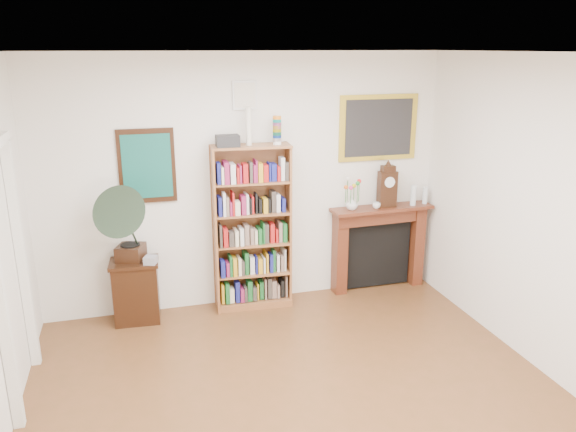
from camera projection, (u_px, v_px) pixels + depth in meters
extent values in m
cube|color=white|center=(324.00, 53.00, 3.48)|extent=(4.50, 5.00, 0.01)
cube|color=white|center=(246.00, 183.00, 6.19)|extent=(4.50, 0.01, 2.80)
cube|color=white|center=(0.00, 303.00, 4.08)|extent=(0.08, 0.08, 2.10)
cube|color=white|center=(21.00, 258.00, 4.95)|extent=(0.08, 0.08, 2.10)
cube|color=black|center=(147.00, 166.00, 5.82)|extent=(0.58, 0.03, 0.78)
cube|color=#135A51|center=(147.00, 166.00, 5.81)|extent=(0.50, 0.01, 0.67)
cube|color=white|center=(245.00, 95.00, 5.90)|extent=(0.26, 0.03, 0.30)
cube|color=silver|center=(245.00, 95.00, 5.88)|extent=(0.22, 0.01, 0.26)
cube|color=gold|center=(378.00, 128.00, 6.42)|extent=(0.95, 0.03, 0.75)
cube|color=#262628|center=(379.00, 128.00, 6.40)|extent=(0.82, 0.01, 0.65)
cube|color=brown|center=(215.00, 231.00, 6.07)|extent=(0.05, 0.30, 1.84)
cube|color=brown|center=(288.00, 225.00, 6.28)|extent=(0.05, 0.30, 1.84)
cube|color=brown|center=(251.00, 146.00, 5.91)|extent=(0.87, 0.36, 0.02)
cube|color=brown|center=(254.00, 301.00, 6.43)|extent=(0.87, 0.36, 0.08)
cube|color=brown|center=(250.00, 224.00, 6.31)|extent=(0.85, 0.08, 1.84)
cube|color=brown|center=(253.00, 272.00, 6.33)|extent=(0.82, 0.34, 0.02)
cube|color=brown|center=(253.00, 243.00, 6.23)|extent=(0.82, 0.34, 0.02)
cube|color=brown|center=(252.00, 213.00, 6.13)|extent=(0.82, 0.34, 0.02)
cube|color=brown|center=(252.00, 182.00, 6.03)|extent=(0.82, 0.34, 0.02)
cube|color=black|center=(136.00, 291.00, 5.98)|extent=(0.53, 0.40, 0.68)
cube|color=#492311|center=(340.00, 253.00, 6.63)|extent=(0.14, 0.19, 1.00)
cube|color=#492311|center=(416.00, 245.00, 6.89)|extent=(0.14, 0.19, 1.00)
cube|color=#492311|center=(380.00, 216.00, 6.64)|extent=(1.14, 0.22, 0.16)
cube|color=#492311|center=(382.00, 208.00, 6.58)|extent=(1.24, 0.34, 0.04)
cube|color=black|center=(376.00, 254.00, 6.84)|extent=(0.83, 0.09, 0.80)
cube|color=black|center=(131.00, 252.00, 5.89)|extent=(0.34, 0.34, 0.16)
cylinder|color=black|center=(130.00, 245.00, 5.87)|extent=(0.26, 0.26, 0.01)
cone|color=#2E4232|center=(127.00, 216.00, 5.62)|extent=(0.73, 0.80, 0.68)
cube|color=silver|center=(151.00, 260.00, 5.80)|extent=(0.16, 0.16, 0.08)
cube|color=black|center=(387.00, 189.00, 6.52)|extent=(0.21, 0.12, 0.42)
cylinder|color=white|center=(390.00, 182.00, 6.44)|extent=(0.12, 0.01, 0.12)
cube|color=black|center=(388.00, 169.00, 6.45)|extent=(0.15, 0.10, 0.08)
imported|color=silver|center=(352.00, 204.00, 6.44)|extent=(0.16, 0.16, 0.14)
imported|color=white|center=(376.00, 205.00, 6.50)|extent=(0.11, 0.11, 0.07)
cylinder|color=silver|center=(413.00, 195.00, 6.61)|extent=(0.07, 0.07, 0.24)
cylinder|color=silver|center=(425.00, 195.00, 6.69)|extent=(0.06, 0.06, 0.20)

